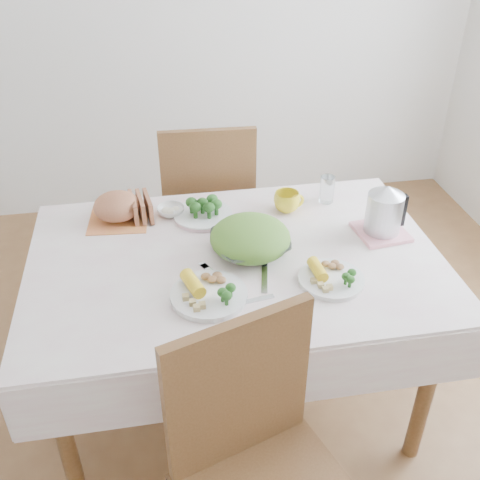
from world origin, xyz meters
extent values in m
plane|color=brown|center=(0.00, 0.00, 0.00)|extent=(3.60, 3.60, 0.00)
cube|color=brown|center=(0.00, 0.00, 0.38)|extent=(1.40, 0.90, 0.75)
cube|color=silver|center=(0.00, 0.00, 0.76)|extent=(1.50, 1.00, 0.01)
cube|color=brown|center=(-0.01, 0.82, 0.47)|extent=(0.47, 0.47, 1.00)
imported|color=white|center=(0.06, 0.02, 0.80)|extent=(0.32, 0.32, 0.07)
cylinder|color=white|center=(-0.13, -0.22, 0.77)|extent=(0.27, 0.27, 0.02)
cylinder|color=white|center=(0.30, -0.20, 0.77)|extent=(0.28, 0.28, 0.02)
cylinder|color=beige|center=(-0.09, 0.30, 0.77)|extent=(0.29, 0.29, 0.02)
cube|color=#DB7F41|center=(-0.42, 0.34, 0.76)|extent=(0.25, 0.25, 0.00)
ellipsoid|color=#94583A|center=(-0.42, 0.34, 0.82)|extent=(0.24, 0.23, 0.11)
imported|color=white|center=(-0.21, 0.34, 0.78)|extent=(0.14, 0.14, 0.03)
imported|color=yellow|center=(0.26, 0.29, 0.80)|extent=(0.12, 0.12, 0.08)
cylinder|color=white|center=(0.45, 0.34, 0.83)|extent=(0.07, 0.07, 0.12)
cube|color=pink|center=(0.58, 0.06, 0.77)|extent=(0.20, 0.20, 0.01)
cylinder|color=#B2B5BA|center=(0.58, 0.06, 0.88)|extent=(0.18, 0.18, 0.19)
cube|color=silver|center=(-0.08, -0.11, 0.76)|extent=(0.11, 0.18, 0.00)
cube|color=silver|center=(0.08, -0.14, 0.76)|extent=(0.06, 0.18, 0.00)
cube|color=silver|center=(0.00, -0.26, 0.76)|extent=(0.17, 0.05, 0.00)
camera|label=1|loc=(-0.27, -1.65, 1.95)|focal=42.00mm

